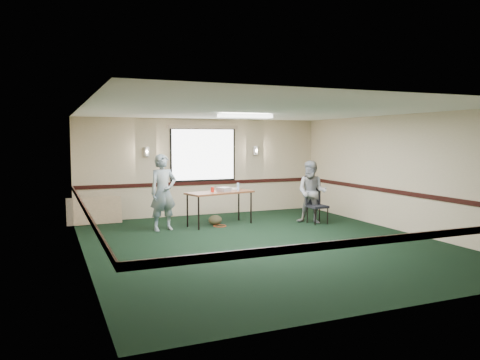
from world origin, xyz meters
name	(u,v)px	position (x,y,z in m)	size (l,w,h in m)	color
ground	(264,243)	(0.00, 0.00, 0.00)	(8.00, 8.00, 0.00)	black
room_shell	(227,162)	(0.00, 2.12, 1.58)	(8.00, 8.02, 8.00)	#C8B590
folding_table	(220,194)	(-0.13, 2.29, 0.78)	(1.78, 1.03, 0.84)	brown
projector	(224,189)	(-0.01, 2.30, 0.89)	(0.30, 0.25, 0.10)	#94949C
game_console	(235,189)	(0.38, 2.53, 0.86)	(0.19, 0.15, 0.05)	white
red_cup	(212,190)	(-0.33, 2.27, 0.90)	(0.08, 0.08, 0.12)	red
water_bottle	(238,187)	(0.36, 2.30, 0.94)	(0.06, 0.06, 0.20)	#92B8F0
duffel_bag	(215,220)	(-0.24, 2.33, 0.12)	(0.35, 0.26, 0.25)	#403F24
cable_coil	(220,226)	(-0.19, 2.12, 0.01)	(0.32, 0.32, 0.02)	red
folded_table	(94,211)	(-3.00, 3.60, 0.34)	(1.33, 0.06, 0.69)	#A08363
conference_chair	(316,203)	(2.21, 1.62, 0.52)	(0.45, 0.46, 0.89)	black
person_left	(163,192)	(-1.58, 2.17, 0.89)	(0.65, 0.43, 1.78)	#426491
person_right	(312,192)	(2.11, 1.62, 0.79)	(0.77, 0.60, 1.59)	#798FBC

